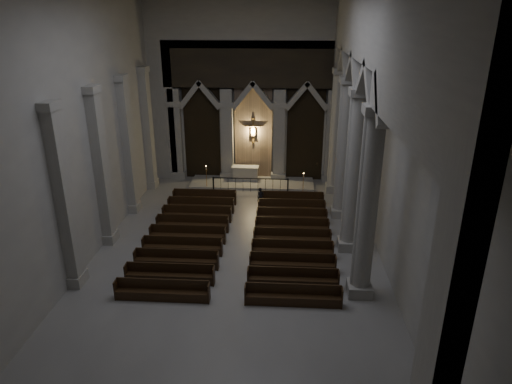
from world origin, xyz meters
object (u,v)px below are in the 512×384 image
altar (245,173)px  candle_stand_left (207,182)px  altar_rail (250,183)px  pews (240,238)px  candle_stand_right (303,188)px  worshipper (260,197)px

altar → candle_stand_left: (-2.50, -1.55, -0.19)m
altar_rail → pews: altar_rail is taller
candle_stand_left → candle_stand_right: candle_stand_left is taller
candle_stand_left → worshipper: candle_stand_left is taller
pews → worshipper: worshipper is taller
pews → worshipper: 4.99m
candle_stand_right → worshipper: bearing=-139.6°
altar_rail → pews: (-0.00, -7.30, -0.37)m
pews → altar: bearing=93.2°
altar_rail → candle_stand_left: (-3.02, 0.48, -0.22)m
candle_stand_left → candle_stand_right: size_ratio=1.12×
altar → candle_stand_right: bearing=-28.1°
altar → candle_stand_right: size_ratio=1.31×
altar → worshipper: size_ratio=1.57×
candle_stand_left → altar: bearing=31.8°
altar → altar_rail: 2.10m
altar → candle_stand_right: (3.99, -2.13, -0.24)m
candle_stand_right → worshipper: (-2.68, -2.28, 0.21)m
candle_stand_left → candle_stand_right: 6.52m
altar_rail → pews: 7.31m
altar_rail → candle_stand_left: bearing=170.9°
candle_stand_right → pews: (-3.48, -7.20, -0.10)m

